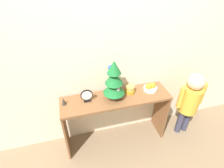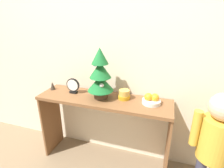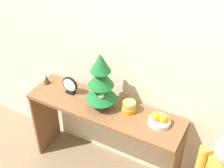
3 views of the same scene
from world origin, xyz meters
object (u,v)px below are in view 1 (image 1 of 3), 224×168
desk_clock (87,96)px  child_figure (190,99)px  singing_bowl (130,90)px  mini_tree (114,81)px  fruit_bowl (150,87)px  figurine (64,101)px

desk_clock → child_figure: size_ratio=0.16×
singing_bowl → desk_clock: 0.53m
singing_bowl → mini_tree: bearing=-167.4°
singing_bowl → child_figure: size_ratio=0.12×
mini_tree → singing_bowl: 0.30m
child_figure → fruit_bowl: bearing=165.1°
desk_clock → figurine: desk_clock is taller
child_figure → singing_bowl: bearing=168.6°
fruit_bowl → child_figure: 0.57m
mini_tree → desk_clock: 0.35m
mini_tree → singing_bowl: mini_tree is taller
figurine → desk_clock: bearing=-3.2°
singing_bowl → desk_clock: bearing=-176.9°
fruit_bowl → figurine: (-1.04, 0.00, 0.01)m
mini_tree → child_figure: size_ratio=0.50×
figurine → mini_tree: bearing=-3.5°
fruit_bowl → child_figure: bearing=-14.9°
singing_bowl → desk_clock: (-0.52, -0.03, 0.03)m
fruit_bowl → singing_bowl: fruit_bowl is taller
fruit_bowl → singing_bowl: (-0.26, 0.02, 0.01)m
child_figure → desk_clock: bearing=174.4°
desk_clock → figurine: size_ratio=1.80×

